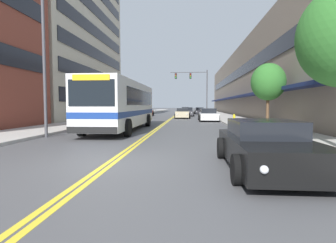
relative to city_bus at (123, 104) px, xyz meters
The scene contains 19 objects.
ground_plane 26.74m from the city_bus, 85.03° to the left, with size 240.00×240.00×0.00m, color #4C4C4F.
sidewalk_left 27.13m from the city_bus, 101.03° to the left, with size 3.98×106.00×0.16m.
sidewalk_right 28.38m from the city_bus, 69.76° to the left, with size 3.98×106.00×0.16m.
centre_line 26.74m from the city_bus, 85.03° to the left, with size 0.34×106.00×0.01m.
office_tower_left 23.46m from the city_bus, 129.92° to the left, with size 12.08×23.08×25.00m.
storefront_row_right 31.22m from the city_bus, 58.91° to the left, with size 9.10×68.00×10.58m.
city_bus is the anchor object (origin of this frame).
car_navy_parked_left_near 16.52m from the city_bus, 97.07° to the left, with size 2.04×4.23×1.37m.
car_red_parked_left_mid 22.81m from the city_bus, 95.37° to the left, with size 2.05×4.91×1.35m.
car_black_parked_right_foreground 12.80m from the city_bus, 58.43° to the right, with size 2.19×4.75×1.32m.
car_white_parked_right_mid 12.95m from the city_bus, 58.54° to the left, with size 2.13×4.93×1.36m.
car_charcoal_parked_right_far 34.00m from the city_bus, 78.77° to the left, with size 1.98×4.54×1.28m.
car_champagne_moving_lead 49.50m from the city_bus, 85.83° to the left, with size 2.19×4.29×1.24m.
car_beige_moving_second 17.40m from the city_bus, 77.55° to the left, with size 1.98×4.72×1.32m.
car_dark_grey_moving_third 24.27m from the city_bus, 79.79° to the left, with size 2.21×4.76×1.38m.
traffic_signal_mast 26.23m from the city_bus, 77.62° to the left, with size 6.10×0.38×7.46m.
street_lamp_left_near 6.04m from the city_bus, 119.99° to the right, with size 2.25×0.28×7.74m.
street_tree_right_mid 10.55m from the city_bus, ahead, with size 2.44×2.44×4.59m.
fire_hydrant 9.04m from the city_bus, 22.72° to the left, with size 0.28×0.20×0.86m.
Camera 1 is at (2.34, -7.59, 1.73)m, focal length 28.00 mm.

